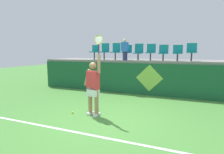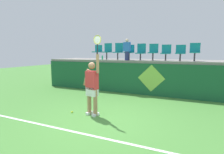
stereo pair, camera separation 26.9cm
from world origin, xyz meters
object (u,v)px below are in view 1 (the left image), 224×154
Objects in this scene: tennis_player at (93,86)px; stadium_chair_7 at (178,52)px; water_bottle at (100,58)px; stadium_chair_5 at (151,51)px; stadium_chair_0 at (95,51)px; stadium_chair_2 at (116,51)px; spectator_0 at (125,49)px; stadium_chair_1 at (105,50)px; tennis_ball at (73,112)px; stadium_chair_3 at (127,51)px; stadium_chair_6 at (163,52)px; stadium_chair_4 at (139,51)px; stadium_chair_8 at (192,51)px.

tennis_player is 4.83m from stadium_chair_7.
water_bottle is 2.67m from stadium_chair_5.
tennis_player is 4.70m from stadium_chair_0.
stadium_chair_2 reaches higher than stadium_chair_7.
spectator_0 is (-1.23, -0.42, 0.10)m from stadium_chair_5.
stadium_chair_0 is at bearing -179.00° from stadium_chair_1.
stadium_chair_5 is 1.30m from spectator_0.
stadium_chair_3 reaches higher than tennis_ball.
stadium_chair_7 is (2.35, 4.09, 1.08)m from tennis_player.
stadium_chair_7 is at bearing 60.12° from tennis_player.
stadium_chair_5 is 1.07× the size of stadium_chair_6.
water_bottle is 3.27m from stadium_chair_6.
stadium_chair_4 is 1.03× the size of stadium_chair_5.
stadium_chair_6 is 1.03× the size of stadium_chair_7.
spectator_0 is at bearing -172.33° from stadium_chair_8.
stadium_chair_5 reaches higher than stadium_chair_6.
stadium_chair_5 is at bearing 18.77° from spectator_0.
stadium_chair_5 is at bearing 179.95° from stadium_chair_8.
stadium_chair_3 is 0.43m from spectator_0.
stadium_chair_4 is at bearing 179.85° from stadium_chair_8.
stadium_chair_3 is at bearing -179.08° from stadium_chair_4.
stadium_chair_1 is 1.14× the size of stadium_chair_3.
stadium_chair_8 is 3.12m from spectator_0.
stadium_chair_8 is 0.77× the size of spectator_0.
spectator_0 reaches higher than stadium_chair_8.
stadium_chair_0 is at bearing -179.73° from stadium_chair_4.
stadium_chair_2 is 3.13m from stadium_chair_7.
stadium_chair_7 is at bearing 53.68° from tennis_ball.
spectator_0 is at bearing 81.09° from tennis_ball.
stadium_chair_3 is 0.96× the size of stadium_chair_8.
stadium_chair_5 is 1.86m from stadium_chair_8.
stadium_chair_7 is (2.49, 0.00, -0.03)m from stadium_chair_3.
stadium_chair_2 is 0.64m from stadium_chair_3.
stadium_chair_0 is at bearing -179.93° from stadium_chair_3.
stadium_chair_4 is at bearing -0.02° from stadium_chair_2.
stadium_chair_1 is (0.10, 0.41, 0.38)m from water_bottle.
stadium_chair_6 is (2.48, -0.01, -0.07)m from stadium_chair_2.
spectator_0 is at bearing -33.64° from stadium_chair_2.
stadium_chair_5 is at bearing -0.08° from stadium_chair_1.
stadium_chair_0 is (-0.50, 0.40, 0.36)m from water_bottle.
stadium_chair_0 is at bearing 116.52° from tennis_player.
stadium_chair_8 is (3.73, -0.01, -0.03)m from stadium_chair_2.
spectator_0 is at bearing -170.56° from stadium_chair_7.
tennis_ball is at bearing -120.10° from stadium_chair_6.
water_bottle is at bearing -38.36° from stadium_chair_0.
stadium_chair_1 reaches higher than stadium_chair_4.
stadium_chair_2 is 1.17× the size of stadium_chair_6.
stadium_chair_0 is 0.76× the size of spectator_0.
stadium_chair_3 is 0.94× the size of stadium_chair_4.
tennis_player is 5.17m from stadium_chair_8.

